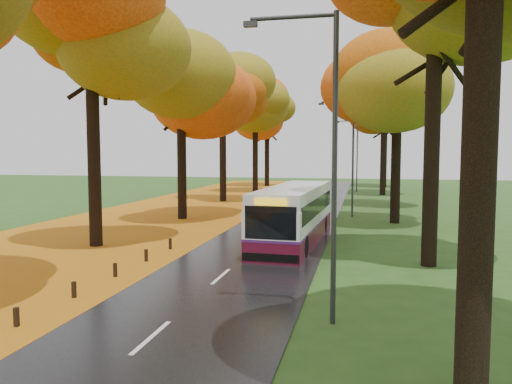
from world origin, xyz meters
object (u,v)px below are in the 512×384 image
(streetlamp_near, at_px, (325,143))
(streetlamp_mid, at_px, (349,148))
(car_white, at_px, (270,199))
(car_silver, at_px, (276,196))
(streetlamp_far, at_px, (355,150))
(car_dark, at_px, (289,191))
(bus, at_px, (294,213))

(streetlamp_near, relative_size, streetlamp_mid, 1.00)
(car_white, bearing_deg, streetlamp_mid, -23.06)
(streetlamp_mid, distance_m, car_silver, 10.05)
(streetlamp_near, relative_size, car_white, 1.86)
(streetlamp_far, xyz_separation_m, car_silver, (-6.30, -15.27, -4.01))
(car_white, bearing_deg, streetlamp_far, 79.77)
(streetlamp_near, bearing_deg, streetlamp_mid, 90.00)
(streetlamp_mid, distance_m, car_dark, 15.21)
(car_white, bearing_deg, car_silver, 100.05)
(streetlamp_far, relative_size, car_silver, 1.98)
(streetlamp_far, distance_m, bus, 32.87)
(car_dark, bearing_deg, car_white, -84.19)
(bus, distance_m, car_white, 15.03)
(car_white, height_order, car_silver, car_white)
(streetlamp_near, xyz_separation_m, car_white, (-6.23, 25.86, -3.94))
(car_white, xyz_separation_m, car_silver, (-0.07, 2.87, -0.07))
(streetlamp_near, xyz_separation_m, streetlamp_far, (0.00, 44.00, 0.00))
(car_silver, relative_size, car_dark, 0.93)
(car_dark, bearing_deg, bus, -74.60)
(car_silver, height_order, car_dark, car_silver)
(car_white, relative_size, car_dark, 0.99)
(streetlamp_near, xyz_separation_m, car_silver, (-6.30, 28.73, -4.01))
(streetlamp_near, bearing_deg, bus, 101.53)
(car_dark, bearing_deg, car_silver, -84.99)
(streetlamp_near, distance_m, streetlamp_mid, 22.00)
(streetlamp_near, relative_size, bus, 0.76)
(streetlamp_mid, bearing_deg, car_dark, 114.79)
(bus, relative_size, car_dark, 2.43)
(streetlamp_mid, relative_size, car_dark, 1.85)
(streetlamp_near, bearing_deg, car_dark, 99.87)
(streetlamp_far, bearing_deg, streetlamp_mid, -90.00)
(streetlamp_mid, relative_size, streetlamp_far, 1.00)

